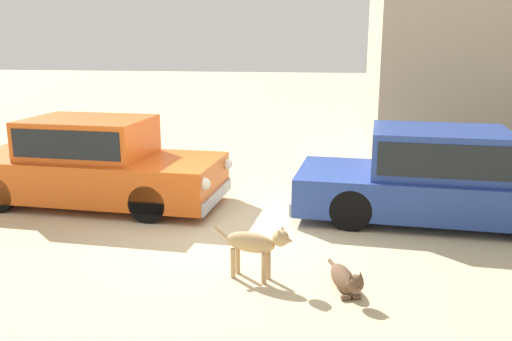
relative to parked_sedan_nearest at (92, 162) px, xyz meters
name	(u,v)px	position (x,y,z in m)	size (l,w,h in m)	color
ground_plane	(223,230)	(2.53, -1.04, -0.74)	(80.00, 80.00, 0.00)	#CCB78E
parked_sedan_nearest	(92,162)	(0.00, 0.00, 0.00)	(4.66, 1.97, 1.50)	#D15619
parked_sedan_second	(439,176)	(5.81, -0.02, -0.02)	(4.70, 2.09, 1.46)	navy
stray_dog_spotted	(345,280)	(4.35, -2.86, -0.58)	(0.43, 0.98, 0.37)	brown
stray_dog_tan	(257,244)	(3.31, -2.67, -0.28)	(1.02, 0.37, 0.71)	tan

